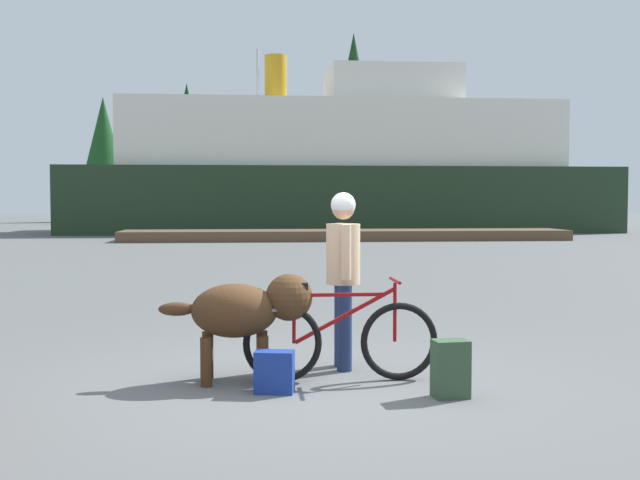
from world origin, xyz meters
TOP-DOWN VIEW (x-y plane):
  - ground_plane at (0.00, 0.00)m, footprint 160.00×160.00m
  - bicycle at (0.29, 0.14)m, footprint 1.72×0.44m
  - person_cyclist at (0.39, 0.67)m, footprint 0.32×0.53m
  - dog at (-0.51, 0.21)m, footprint 1.34×0.55m
  - backpack at (1.12, -0.50)m, footprint 0.30×0.23m
  - handbag_pannier at (-0.29, -0.22)m, footprint 0.35×0.24m
  - dock_pier at (3.43, 23.99)m, footprint 17.42×2.58m
  - ferry_boat at (4.32, 32.76)m, footprint 26.47×7.81m
  - sailboat_moored at (0.12, 31.88)m, footprint 7.86×2.20m
  - pine_tree_center at (-4.52, 49.13)m, footprint 3.17×3.17m
  - pine_tree_far_right at (6.74, 45.79)m, footprint 4.01×4.01m
  - pine_tree_mid_back at (-10.60, 51.25)m, footprint 3.20×3.20m

SIDE VIEW (x-z plane):
  - ground_plane at x=0.00m, z-range 0.00..0.00m
  - handbag_pannier at x=-0.29m, z-range 0.00..0.35m
  - dock_pier at x=3.43m, z-range 0.00..0.40m
  - backpack at x=1.12m, z-range 0.00..0.47m
  - bicycle at x=0.29m, z-range -0.07..0.83m
  - sailboat_moored at x=0.12m, z-range -3.93..4.93m
  - dog at x=-0.51m, z-range 0.16..1.11m
  - person_cyclist at x=0.39m, z-range 0.16..1.83m
  - ferry_boat at x=4.32m, z-range -1.30..7.45m
  - pine_tree_mid_back at x=-10.60m, z-range 1.25..10.20m
  - pine_tree_center at x=-4.52m, z-range 1.29..10.97m
  - pine_tree_far_right at x=6.74m, z-range 1.40..14.08m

